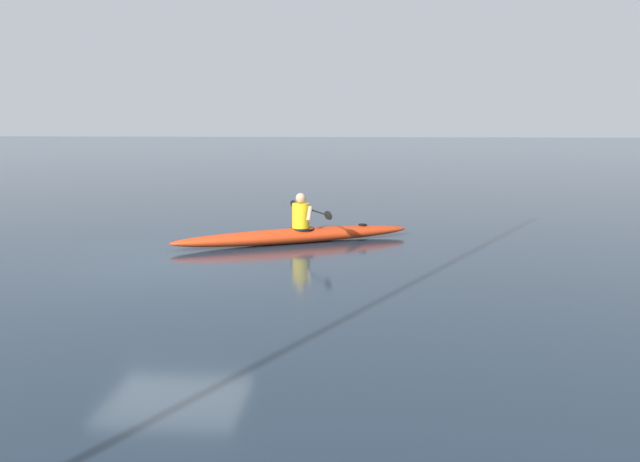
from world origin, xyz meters
TOP-DOWN VIEW (x-y plane):
  - ground_plane at (0.00, 0.00)m, footprint 160.00×160.00m
  - kayak at (-1.91, -2.44)m, footprint 4.89×2.83m
  - kayaker at (-2.05, -2.51)m, footprint 1.09×2.13m

SIDE VIEW (x-z plane):
  - ground_plane at x=0.00m, z-range 0.00..0.00m
  - kayak at x=-1.91m, z-range 0.00..0.31m
  - kayaker at x=-2.05m, z-range 0.25..0.98m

